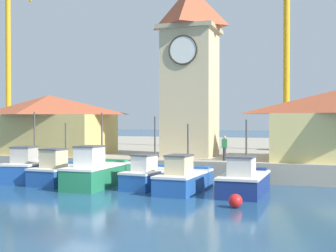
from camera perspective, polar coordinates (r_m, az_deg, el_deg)
The scene contains 14 objects.
ground_plane at distance 23.50m, azimuth -10.38°, elevation -8.90°, with size 300.00×300.00×0.00m, color navy.
quay_wharf at distance 50.15m, azimuth 5.29°, elevation -2.99°, with size 120.00×40.00×1.28m, color #A89E89.
fishing_boat_far_left at distance 31.42m, azimuth -16.48°, elevation -5.01°, with size 2.65×4.87×4.44m.
fishing_boat_left_outer at distance 29.60m, azimuth -13.02°, elevation -5.47°, with size 2.40×4.34×3.75m.
fishing_boat_left_inner at distance 27.80m, azimuth -8.74°, elevation -5.65°, with size 2.21×5.29×4.36m.
fishing_boat_mid_left at distance 27.31m, azimuth -2.19°, elevation -6.09°, with size 2.40×4.60×4.14m.
fishing_boat_center at distance 25.81m, azimuth 1.95°, elevation -6.45°, with size 2.22×5.08×3.70m.
fishing_boat_mid_right at distance 25.23m, azimuth 9.26°, elevation -6.62°, with size 2.32×4.91×3.95m.
clock_tower at distance 34.40m, azimuth 2.72°, elevation 7.27°, with size 4.08×4.08×14.01m.
warehouse_left at distance 38.10m, azimuth -14.31°, elevation 0.30°, with size 9.74×6.09×4.60m.
port_crane_near at distance 55.15m, azimuth -18.82°, elevation 6.56°, with size 2.96×8.58×21.94m.
port_crane_far at distance 42.60m, azimuth 14.17°, elevation 8.24°, with size 4.35×7.30×21.12m.
mooring_buoy at distance 21.34m, azimuth 8.23°, elevation -9.03°, with size 0.63×0.63×0.63m, color red.
dock_worker_near_tower at distance 30.59m, azimuth 6.91°, elevation -2.63°, with size 0.34×0.22×1.62m.
Camera 1 is at (11.02, -20.37, 3.95)m, focal length 50.00 mm.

